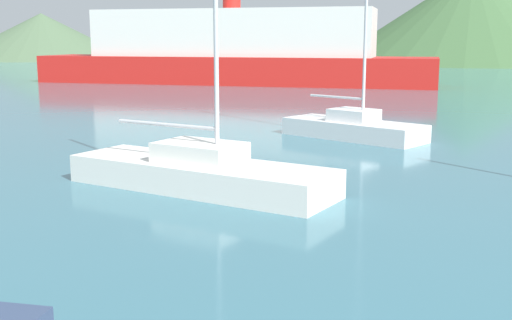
% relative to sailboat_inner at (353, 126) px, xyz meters
% --- Properties ---
extents(sailboat_inner, '(5.81, 4.86, 10.44)m').
position_rel_sailboat_inner_xyz_m(sailboat_inner, '(0.00, 0.00, 0.00)').
color(sailboat_inner, white).
rests_on(sailboat_inner, ground_plane).
extents(sailboat_middle, '(7.55, 4.80, 9.13)m').
position_rel_sailboat_inner_xyz_m(sailboat_middle, '(-4.01, -9.40, -0.01)').
color(sailboat_middle, white).
rests_on(sailboat_middle, ground_plane).
extents(ferry_distant, '(35.15, 10.27, 7.94)m').
position_rel_sailboat_inner_xyz_m(ferry_distant, '(-10.29, 30.03, 2.28)').
color(ferry_distant, red).
rests_on(ferry_distant, ground_plane).
extents(hill_west, '(33.58, 33.58, 8.54)m').
position_rel_sailboat_inner_xyz_m(hill_west, '(-57.69, 90.79, 3.77)').
color(hill_west, '#4C6647').
rests_on(hill_west, ground_plane).
extents(hill_central, '(48.18, 48.18, 6.41)m').
position_rel_sailboat_inner_xyz_m(hill_central, '(-17.26, 79.89, 2.70)').
color(hill_central, '#476B42').
rests_on(hill_central, ground_plane).
extents(hill_east, '(45.92, 45.92, 14.93)m').
position_rel_sailboat_inner_xyz_m(hill_east, '(19.36, 85.50, 6.96)').
color(hill_east, '#3D6038').
rests_on(hill_east, ground_plane).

